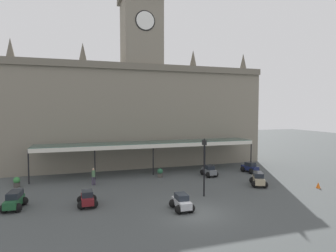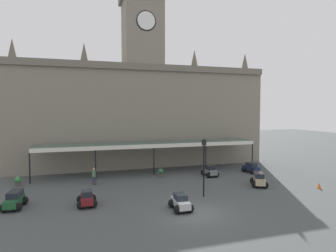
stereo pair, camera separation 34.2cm
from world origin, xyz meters
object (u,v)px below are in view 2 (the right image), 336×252
at_px(victorian_lamppost, 204,161).
at_px(planter_by_canopy, 161,173).
at_px(car_beige_estate, 259,180).
at_px(car_green_estate, 14,201).
at_px(car_navy_sedan, 251,168).
at_px(planter_near_kerb, 18,181).
at_px(car_maroon_sedan, 87,199).
at_px(pedestrian_crossing_forecourt, 94,176).
at_px(car_grey_sedan, 210,172).
at_px(car_silver_sedan, 181,203).
at_px(traffic_cone, 319,186).

height_order(victorian_lamppost, planter_by_canopy, victorian_lamppost).
distance_m(car_beige_estate, victorian_lamppost, 7.08).
bearing_deg(car_green_estate, car_beige_estate, 0.18).
bearing_deg(car_navy_sedan, planter_by_canopy, 175.25).
bearing_deg(planter_near_kerb, car_green_estate, -80.32).
bearing_deg(planter_near_kerb, car_beige_estate, -16.13).
height_order(car_maroon_sedan, pedestrian_crossing_forecourt, pedestrian_crossing_forecourt).
distance_m(car_beige_estate, car_grey_sedan, 5.76).
height_order(car_silver_sedan, car_grey_sedan, same).
xyz_separation_m(traffic_cone, planter_by_canopy, (-13.02, 8.54, 0.21)).
relative_size(car_beige_estate, planter_near_kerb, 2.53).
bearing_deg(car_silver_sedan, car_grey_sedan, 53.95).
bearing_deg(pedestrian_crossing_forecourt, car_silver_sedan, -56.86).
xyz_separation_m(car_navy_sedan, victorian_lamppost, (-9.00, -6.72, 2.57)).
xyz_separation_m(car_navy_sedan, traffic_cone, (2.30, -7.65, -0.22)).
distance_m(car_beige_estate, car_green_estate, 21.16).
distance_m(traffic_cone, planter_near_kerb, 28.53).
bearing_deg(car_maroon_sedan, victorian_lamppost, -2.79).
distance_m(car_silver_sedan, planter_by_canopy, 10.18).
distance_m(car_navy_sedan, planter_by_canopy, 10.76).
bearing_deg(car_maroon_sedan, car_silver_sedan, -24.18).
bearing_deg(planter_near_kerb, car_silver_sedan, -39.03).
xyz_separation_m(car_beige_estate, car_green_estate, (-21.16, -0.07, 0.00)).
height_order(car_silver_sedan, car_green_estate, car_green_estate).
distance_m(car_maroon_sedan, planter_near_kerb, 9.77).
bearing_deg(pedestrian_crossing_forecourt, planter_near_kerb, 168.26).
height_order(car_green_estate, planter_by_canopy, car_green_estate).
bearing_deg(planter_by_canopy, car_navy_sedan, -4.75).
height_order(car_silver_sedan, traffic_cone, car_silver_sedan).
bearing_deg(car_navy_sedan, traffic_cone, -73.26).
relative_size(car_maroon_sedan, planter_by_canopy, 2.16).
xyz_separation_m(car_silver_sedan, car_maroon_sedan, (-6.59, 2.96, 0.00)).
bearing_deg(victorian_lamppost, planter_by_canopy, 102.77).
height_order(car_navy_sedan, planter_by_canopy, car_navy_sedan).
height_order(car_green_estate, car_maroon_sedan, car_green_estate).
relative_size(car_grey_sedan, pedestrian_crossing_forecourt, 1.25).
bearing_deg(planter_by_canopy, car_beige_estate, -36.74).
relative_size(car_maroon_sedan, car_grey_sedan, 1.00).
bearing_deg(car_green_estate, victorian_lamppost, -5.59).
bearing_deg(car_maroon_sedan, planter_by_canopy, 42.47).
bearing_deg(victorian_lamppost, car_navy_sedan, 36.75).
height_order(car_beige_estate, victorian_lamppost, victorian_lamppost).
xyz_separation_m(car_navy_sedan, planter_by_canopy, (-10.72, 0.89, -0.01)).
bearing_deg(victorian_lamppost, traffic_cone, -4.72).
bearing_deg(car_maroon_sedan, traffic_cone, -3.84).
bearing_deg(victorian_lamppost, car_grey_sedan, 60.92).
bearing_deg(traffic_cone, car_navy_sedan, 106.74).
height_order(car_silver_sedan, pedestrian_crossing_forecourt, pedestrian_crossing_forecourt).
distance_m(car_silver_sedan, pedestrian_crossing_forecourt, 10.74).
xyz_separation_m(car_maroon_sedan, victorian_lamppost, (9.53, -0.46, 2.57)).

